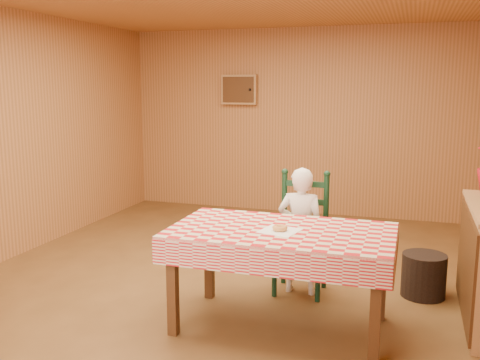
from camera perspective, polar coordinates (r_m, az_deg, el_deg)
name	(u,v)px	position (r m, az deg, el deg)	size (l,w,h in m)	color
ground	(233,285)	(5.04, -0.71, -11.09)	(6.00, 6.00, 0.00)	brown
cabin_walls	(250,84)	(5.20, 1.12, 10.16)	(5.10, 6.05, 2.65)	#AB6F3D
dining_table	(281,240)	(4.01, 4.43, -6.38)	(1.66, 0.96, 0.77)	#4D2C14
ladder_chair	(302,236)	(4.80, 6.62, -5.91)	(0.44, 0.40, 1.08)	black
seated_child	(301,231)	(4.73, 6.49, -5.41)	(0.41, 0.27, 1.12)	white
napkin	(280,231)	(3.94, 4.27, -5.41)	(0.26, 0.26, 0.00)	white
donut	(280,228)	(3.93, 4.28, -5.12)	(0.11, 0.11, 0.04)	#D0904A
storage_bin	(424,275)	(4.98, 19.00, -9.59)	(0.38, 0.38, 0.38)	black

